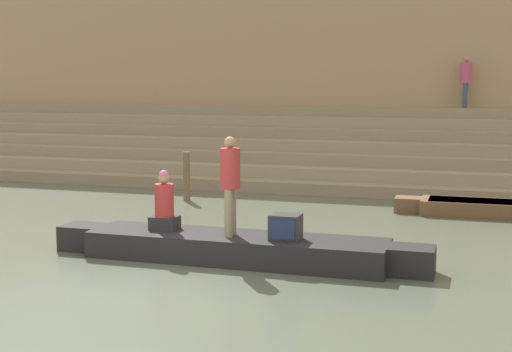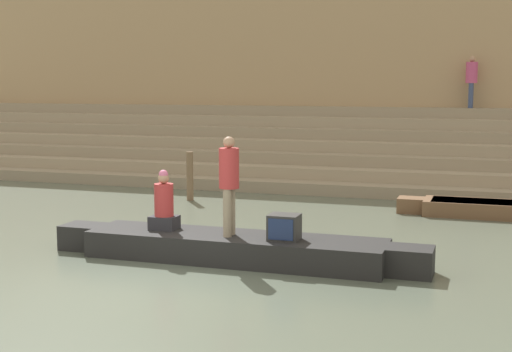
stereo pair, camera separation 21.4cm
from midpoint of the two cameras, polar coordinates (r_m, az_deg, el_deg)
ground_plane at (r=11.21m, az=-7.90°, el=-8.80°), size 120.00×120.00×0.00m
ghat_steps at (r=23.13m, az=6.25°, el=1.71°), size 36.00×5.22×2.33m
back_wall at (r=25.45m, az=7.53°, el=9.71°), size 34.20×1.28×8.38m
rowboat_main at (r=12.64m, az=-1.23°, el=-5.70°), size 6.85×1.32×0.47m
person_standing at (r=12.37m, az=-1.67°, el=-0.24°), size 0.35×0.35×1.74m
person_rowing at (r=13.09m, az=-6.91°, el=-2.37°), size 0.49×0.38×1.10m
tv_set at (r=12.17m, az=2.77°, el=-4.11°), size 0.51×0.44×0.44m
mooring_post at (r=19.10m, az=-4.99°, el=-0.01°), size 0.18×0.18×1.31m
person_on_steps at (r=24.01m, az=17.10°, el=7.47°), size 0.37×0.37×1.65m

